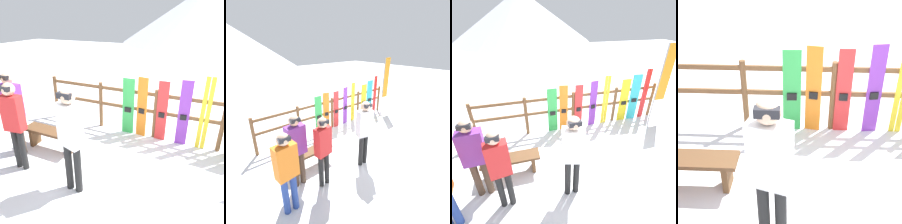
{
  "view_description": "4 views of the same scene",
  "coord_description": "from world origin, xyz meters",
  "views": [
    {
      "loc": [
        1.03,
        -2.84,
        2.74
      ],
      "look_at": [
        -0.75,
        1.03,
        0.85
      ],
      "focal_mm": 35.0,
      "sensor_mm": 36.0,
      "label": 1
    },
    {
      "loc": [
        -3.9,
        -3.08,
        3.15
      ],
      "look_at": [
        -0.38,
        1.04,
        0.98
      ],
      "focal_mm": 28.0,
      "sensor_mm": 36.0,
      "label": 2
    },
    {
      "loc": [
        -1.56,
        -2.7,
        3.24
      ],
      "look_at": [
        -0.48,
        1.17,
        0.98
      ],
      "focal_mm": 28.0,
      "sensor_mm": 36.0,
      "label": 3
    },
    {
      "loc": [
        -0.48,
        -2.65,
        3.02
      ],
      "look_at": [
        -0.66,
        1.04,
        0.78
      ],
      "focal_mm": 50.0,
      "sensor_mm": 36.0,
      "label": 4
    }
  ],
  "objects": [
    {
      "name": "ground_plane",
      "position": [
        0.0,
        0.0,
        0.0
      ],
      "size": [
        40.0,
        40.0,
        0.0
      ],
      "primitive_type": "plane",
      "color": "white"
    },
    {
      "name": "fence",
      "position": [
        0.0,
        1.85,
        0.72
      ],
      "size": [
        5.88,
        0.1,
        1.21
      ],
      "color": "brown",
      "rests_on": "ground"
    },
    {
      "name": "bench",
      "position": [
        -1.93,
        0.38,
        0.34
      ],
      "size": [
        1.26,
        0.36,
        0.47
      ],
      "color": "brown",
      "rests_on": "ground"
    },
    {
      "name": "person_orange",
      "position": [
        -2.95,
        -0.53,
        1.03
      ],
      "size": [
        0.42,
        0.26,
        1.75
      ],
      "color": "navy",
      "rests_on": "ground"
    },
    {
      "name": "person_red",
      "position": [
        -2.03,
        -0.39,
        1.03
      ],
      "size": [
        0.39,
        0.25,
        1.72
      ],
      "color": "black",
      "rests_on": "ground"
    },
    {
      "name": "person_purple",
      "position": [
        -2.48,
        -0.01,
        1.05
      ],
      "size": [
        0.43,
        0.25,
        1.77
      ],
      "color": "#4C3828",
      "rests_on": "ground"
    },
    {
      "name": "person_white",
      "position": [
        -0.77,
        -0.46,
        1.08
      ],
      "size": [
        0.44,
        0.32,
        1.82
      ],
      "color": "black",
      "rests_on": "ground"
    },
    {
      "name": "snowboard_green",
      "position": [
        -0.66,
        1.79,
        0.7
      ],
      "size": [
        0.29,
        0.06,
        1.42
      ],
      "color": "green",
      "rests_on": "ground"
    },
    {
      "name": "snowboard_orange",
      "position": [
        -0.32,
        1.79,
        0.74
      ],
      "size": [
        0.25,
        0.09,
        1.48
      ],
      "color": "orange",
      "rests_on": "ground"
    },
    {
      "name": "snowboard_red",
      "position": [
        0.16,
        1.79,
        0.72
      ],
      "size": [
        0.24,
        0.06,
        1.44
      ],
      "color": "red",
      "rests_on": "ground"
    },
    {
      "name": "snowboard_purple",
      "position": [
        0.64,
        1.79,
        0.76
      ],
      "size": [
        0.25,
        0.08,
        1.52
      ],
      "color": "purple",
      "rests_on": "ground"
    },
    {
      "name": "ski_pair_yellow",
      "position": [
        1.07,
        1.79,
        0.82
      ],
      "size": [
        0.19,
        0.02,
        1.64
      ],
      "color": "yellow",
      "rests_on": "ground"
    },
    {
      "name": "snowboard_yellow",
      "position": [
        1.74,
        1.79,
        0.73
      ],
      "size": [
        0.3,
        0.06,
        1.48
      ],
      "color": "yellow",
      "rests_on": "ground"
    },
    {
      "name": "snowboard_cyan",
      "position": [
        2.12,
        1.79,
        0.79
      ],
      "size": [
        0.32,
        0.08,
        1.6
      ],
      "color": "#2DBFCC",
      "rests_on": "ground"
    },
    {
      "name": "ski_pair_red",
      "position": [
        2.51,
        1.79,
        0.87
      ],
      "size": [
        0.2,
        0.02,
        1.75
      ],
      "color": "red",
      "rests_on": "ground"
    },
    {
      "name": "rental_flag",
      "position": [
        2.82,
        1.51,
        1.52
      ],
      "size": [
        0.4,
        0.04,
        2.54
      ],
      "color": "#99999E",
      "rests_on": "ground"
    }
  ]
}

